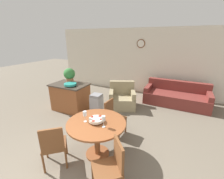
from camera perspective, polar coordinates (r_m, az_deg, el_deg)
The scene contains 14 objects.
wall_back at distance 6.57m, azimuth 11.27°, elevation 10.40°, with size 8.00×0.09×2.70m.
dining_table at distance 3.06m, azimuth -5.87°, elevation -15.05°, with size 1.15×1.15×0.77m.
dining_chair_near_left at distance 3.07m, azimuth -21.36°, elevation -18.84°, with size 0.59×0.59×0.88m.
dining_chair_near_right at distance 2.54m, azimuth -0.32°, elevation -26.78°, with size 0.59×0.59×0.88m.
dining_chair_far_side at distance 3.73m, azimuth 0.42°, elevation -10.08°, with size 0.45×0.45×0.88m.
fruit_bowl at distance 2.94m, azimuth -5.99°, elevation -11.31°, with size 0.29×0.29×0.11m.
wine_glass_left at distance 2.94m, azimuth -10.31°, elevation -9.16°, with size 0.07×0.07×0.22m.
wine_glass_right at distance 2.74m, azimuth -3.26°, elevation -11.11°, with size 0.07×0.07×0.22m.
kitchen_island at distance 5.17m, azimuth -15.50°, elevation -2.67°, with size 1.16×0.80×0.89m.
teal_bowl at distance 4.81m, azimuth -15.61°, elevation 1.92°, with size 0.38×0.38×0.09m.
potted_plant at distance 5.16m, azimuth -15.91°, elevation 5.46°, with size 0.37×0.37×0.48m.
trash_bin at distance 4.70m, azimuth -5.89°, elevation -5.76°, with size 0.32×0.32×0.68m.
couch at distance 5.93m, azimuth 23.22°, elevation -2.51°, with size 2.20×1.01×0.80m.
armchair at distance 5.24m, azimuth 3.81°, elevation -3.56°, with size 1.12×1.09×0.86m.
Camera 1 is at (1.59, -1.04, 2.31)m, focal length 24.00 mm.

